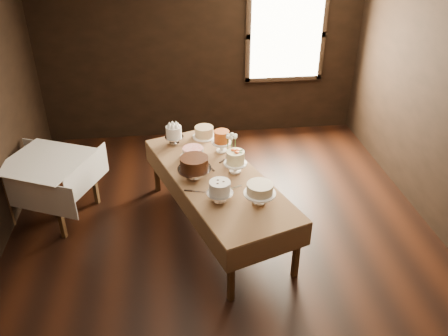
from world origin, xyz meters
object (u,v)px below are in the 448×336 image
at_px(cake_speckled, 204,132).
at_px(cake_server_c, 207,165).
at_px(cake_caramel, 222,142).
at_px(cake_server_a, 236,187).
at_px(flower_vase, 231,155).
at_px(cake_swirl, 220,193).
at_px(side_table, 46,167).
at_px(cake_flowers, 235,163).
at_px(cake_meringue, 174,136).
at_px(cake_server_b, 261,186).
at_px(cake_cream, 260,194).
at_px(cake_lattice, 193,153).
at_px(display_table, 217,180).
at_px(cake_server_e, 199,192).
at_px(cake_server_d, 228,158).
at_px(cake_chocolate, 194,169).

bearing_deg(cake_speckled, cake_server_c, -92.12).
xyz_separation_m(cake_caramel, cake_server_a, (0.05, -0.83, -0.12)).
distance_m(cake_server_c, flower_vase, 0.31).
bearing_deg(cake_speckled, cake_swirl, -88.64).
xyz_separation_m(side_table, cake_swirl, (1.96, -1.04, 0.16)).
relative_size(cake_flowers, cake_server_a, 1.14).
height_order(cake_meringue, cake_server_b, cake_meringue).
bearing_deg(cake_cream, cake_lattice, 120.90).
distance_m(side_table, cake_swirl, 2.22).
height_order(display_table, cake_swirl, cake_swirl).
height_order(cake_lattice, cake_server_a, cake_lattice).
bearing_deg(display_table, cake_server_c, 109.88).
relative_size(cake_server_c, cake_server_e, 1.00).
xyz_separation_m(cake_cream, cake_server_b, (0.07, 0.30, -0.10)).
bearing_deg(flower_vase, cake_cream, -79.38).
xyz_separation_m(cake_server_b, cake_server_d, (-0.27, 0.67, 0.00)).
relative_size(display_table, cake_speckled, 7.79).
relative_size(display_table, cake_server_d, 10.59).
bearing_deg(cake_server_d, cake_meringue, 99.68).
distance_m(cake_chocolate, cake_server_b, 0.75).
height_order(cake_lattice, flower_vase, flower_vase).
bearing_deg(display_table, cake_caramel, 77.92).
relative_size(display_table, cake_flowers, 9.30).
distance_m(side_table, cake_flowers, 2.25).
distance_m(cake_caramel, cake_server_a, 0.84).
bearing_deg(display_table, cake_flowers, 15.25).
bearing_deg(cake_speckled, cake_meringue, -159.28).
xyz_separation_m(cake_cream, cake_server_c, (-0.46, 0.82, -0.10)).
relative_size(cake_meringue, flower_vase, 1.82).
distance_m(cake_server_d, cake_server_e, 0.80).
bearing_deg(cake_meringue, cake_server_c, -58.08).
bearing_deg(cake_swirl, cake_caramel, 82.28).
relative_size(cake_meringue, cake_chocolate, 0.65).
bearing_deg(cake_server_c, cake_meringue, 8.62).
xyz_separation_m(cake_server_a, cake_server_d, (0.01, 0.66, 0.00)).
height_order(cake_flowers, cake_server_b, cake_flowers).
bearing_deg(cake_server_a, side_table, 138.29).
bearing_deg(cake_lattice, flower_vase, -16.90).
distance_m(cake_meringue, flower_vase, 0.84).
distance_m(display_table, cake_server_d, 0.43).
distance_m(cake_speckled, cake_swirl, 1.49).
bearing_deg(cake_speckled, side_table, -166.63).
relative_size(cake_speckled, cake_lattice, 0.91).
bearing_deg(cake_caramel, side_table, -178.86).
relative_size(cake_meringue, cake_server_c, 1.10).
distance_m(cake_flowers, cake_server_d, 0.35).
relative_size(display_table, cake_server_c, 10.59).
height_order(cake_caramel, cake_server_d, cake_caramel).
height_order(cake_caramel, cake_chocolate, cake_caramel).
relative_size(cake_swirl, cake_server_a, 1.19).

